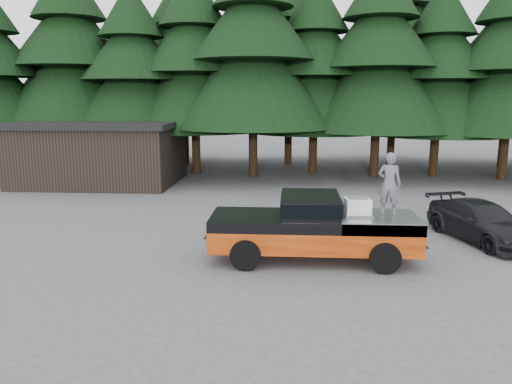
# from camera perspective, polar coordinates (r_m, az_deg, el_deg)

# --- Properties ---
(ground) EXTENTS (120.00, 120.00, 0.00)m
(ground) POSITION_cam_1_polar(r_m,az_deg,el_deg) (14.84, -0.57, -7.24)
(ground) COLOR #464648
(ground) RESTS_ON ground
(pickup_truck) EXTENTS (6.00, 2.04, 1.33)m
(pickup_truck) POSITION_cam_1_polar(r_m,az_deg,el_deg) (14.36, 6.53, -5.16)
(pickup_truck) COLOR #CA4A11
(pickup_truck) RESTS_ON ground
(truck_cab) EXTENTS (1.66, 1.90, 0.59)m
(truck_cab) POSITION_cam_1_polar(r_m,az_deg,el_deg) (14.12, 6.21, -1.41)
(truck_cab) COLOR black
(truck_cab) RESTS_ON pickup_truck
(air_compressor) EXTENTS (0.73, 0.63, 0.47)m
(air_compressor) POSITION_cam_1_polar(r_m,az_deg,el_deg) (14.22, 11.52, -1.73)
(air_compressor) COLOR silver
(air_compressor) RESTS_ON pickup_truck
(man_on_bed) EXTENTS (0.74, 0.59, 1.76)m
(man_on_bed) POSITION_cam_1_polar(r_m,az_deg,el_deg) (14.47, 14.99, 0.95)
(man_on_bed) COLOR #56575D
(man_on_bed) RESTS_ON pickup_truck
(parked_car) EXTENTS (3.01, 4.65, 1.25)m
(parked_car) POSITION_cam_1_polar(r_m,az_deg,el_deg) (17.71, 24.41, -3.11)
(parked_car) COLOR black
(parked_car) RESTS_ON ground
(utility_building) EXTENTS (8.40, 6.40, 3.30)m
(utility_building) POSITION_cam_1_polar(r_m,az_deg,el_deg) (28.10, -17.28, 4.40)
(utility_building) COLOR black
(utility_building) RESTS_ON ground
(treeline) EXTENTS (60.15, 16.05, 17.50)m
(treeline) POSITION_cam_1_polar(r_m,az_deg,el_deg) (31.41, 2.72, 16.59)
(treeline) COLOR black
(treeline) RESTS_ON ground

